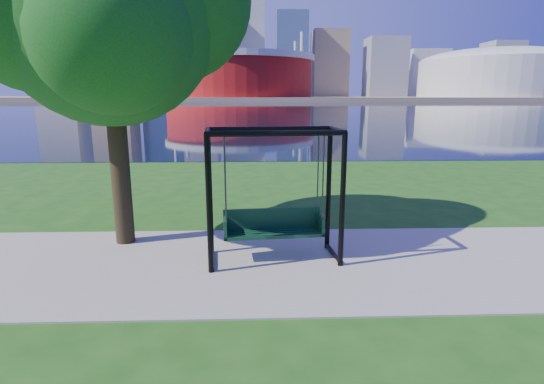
{
  "coord_description": "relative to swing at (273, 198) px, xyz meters",
  "views": [
    {
      "loc": [
        0.01,
        -7.91,
        3.09
      ],
      "look_at": [
        0.28,
        0.0,
        1.28
      ],
      "focal_mm": 28.0,
      "sensor_mm": 36.0,
      "label": 1
    }
  ],
  "objects": [
    {
      "name": "park_tree",
      "position": [
        -3.17,
        1.11,
        3.5
      ],
      "size": [
        5.47,
        4.94,
        6.79
      ],
      "color": "black",
      "rests_on": "ground"
    },
    {
      "name": "arena",
      "position": [
        134.7,
        235.25,
        14.66
      ],
      "size": [
        84.0,
        84.0,
        26.56
      ],
      "color": "beige",
      "rests_on": "far_bank"
    },
    {
      "name": "swing",
      "position": [
        0.0,
        0.0,
        0.0
      ],
      "size": [
        2.54,
        1.29,
        2.51
      ],
      "rotation": [
        0.0,
        0.0,
        0.09
      ],
      "color": "black",
      "rests_on": "ground"
    },
    {
      "name": "far_bank",
      "position": [
        -0.3,
        306.25,
        -0.21
      ],
      "size": [
        900.0,
        228.0,
        2.0
      ],
      "primitive_type": "cube",
      "color": "#937F60",
      "rests_on": "ground"
    },
    {
      "name": "skyline",
      "position": [
        -4.57,
        319.64,
        34.68
      ],
      "size": [
        392.0,
        66.0,
        96.5
      ],
      "color": "gray",
      "rests_on": "far_bank"
    },
    {
      "name": "ground",
      "position": [
        -0.3,
        0.25,
        -1.21
      ],
      "size": [
        900.0,
        900.0,
        0.0
      ],
      "primitive_type": "plane",
      "color": "#1E5114",
      "rests_on": "ground"
    },
    {
      "name": "path",
      "position": [
        -0.3,
        -0.25,
        -1.2
      ],
      "size": [
        120.0,
        4.0,
        0.03
      ],
      "primitive_type": "cube",
      "color": "#9E937F",
      "rests_on": "ground"
    },
    {
      "name": "stadium",
      "position": [
        -10.3,
        235.25,
        13.01
      ],
      "size": [
        83.0,
        83.0,
        32.0
      ],
      "color": "maroon",
      "rests_on": "far_bank"
    },
    {
      "name": "river",
      "position": [
        -0.3,
        102.25,
        -1.2
      ],
      "size": [
        900.0,
        180.0,
        0.02
      ],
      "primitive_type": "cube",
      "color": "black",
      "rests_on": "ground"
    }
  ]
}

